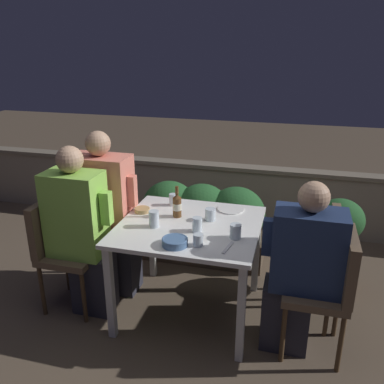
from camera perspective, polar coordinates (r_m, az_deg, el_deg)
The scene contains 23 objects.
ground_plane at distance 3.27m, azimuth -0.33°, elevation -16.28°, with size 16.00×16.00×0.00m, color brown.
parapet_wall at distance 4.53m, azimuth 5.15°, elevation -0.40°, with size 9.00×0.18×0.70m.
dining_table at distance 2.94m, azimuth -0.35°, elevation -6.13°, with size 0.99×0.93×0.73m.
planter_hedge at distance 3.77m, azimuth 1.43°, elevation -3.79°, with size 1.15×0.47×0.75m.
chair_left_near at distance 3.24m, azimuth -18.02°, elevation -6.77°, with size 0.41×0.41×0.87m.
person_green_blouse at distance 3.09m, azimuth -15.27°, elevation -5.38°, with size 0.49×0.26×1.29m.
chair_left_far at distance 3.43m, azimuth -14.47°, elevation -4.80°, with size 0.41×0.41×0.87m.
person_coral_top at distance 3.29m, azimuth -11.81°, elevation -3.07°, with size 0.51×0.26×1.34m.
chair_right_near at distance 2.76m, azimuth 18.89°, elevation -11.83°, with size 0.41×0.41×0.87m.
person_navy_jumper at distance 2.72m, azimuth 14.91°, elevation -10.45°, with size 0.50×0.26×1.19m.
chair_right_far at distance 3.04m, azimuth 17.41°, elevation -8.50°, with size 0.41×0.41×0.87m.
beer_bottle at distance 2.99m, azimuth -2.11°, elevation -1.86°, with size 0.07×0.07×0.24m.
plate_0 at distance 3.15m, azimuth 5.46°, elevation -2.42°, with size 0.20×0.20×0.01m.
bowl_0 at distance 2.60m, azimuth -2.42°, elevation -6.94°, with size 0.17×0.17×0.05m.
bowl_1 at distance 3.12m, azimuth -7.02°, elevation -2.48°, with size 0.12×0.12×0.03m.
glass_cup_0 at distance 2.77m, azimuth 0.74°, elevation -4.58°, with size 0.07×0.07×0.10m.
glass_cup_1 at distance 2.59m, azimuth 0.87°, elevation -6.75°, with size 0.06×0.06×0.08m.
glass_cup_2 at distance 3.22m, azimuth -2.68°, elevation -1.07°, with size 0.06×0.06×0.09m.
glass_cup_3 at distance 2.70m, azimuth 6.12°, elevation -5.51°, with size 0.08×0.08×0.10m.
glass_cup_4 at distance 2.85m, azimuth -5.36°, elevation -3.78°, with size 0.07×0.07×0.12m.
glass_cup_5 at distance 2.95m, azimuth 2.60°, elevation -3.17°, with size 0.08×0.08×0.09m.
fork_0 at distance 2.59m, azimuth 5.06°, elevation -7.77°, with size 0.05×0.17×0.01m.
potted_plant at distance 3.48m, azimuth 19.83°, elevation -5.81°, with size 0.37×0.37×0.80m.
Camera 1 is at (0.69, -2.53, 1.95)m, focal length 38.00 mm.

